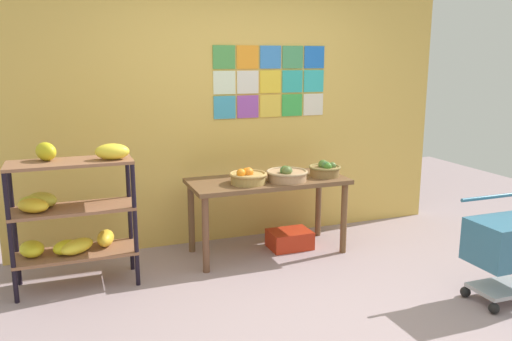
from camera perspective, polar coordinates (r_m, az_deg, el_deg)
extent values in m
plane|color=gray|center=(3.93, 6.82, -15.25)|extent=(9.54, 9.54, 0.00)
cube|color=#DCB352|center=(5.17, -2.00, 8.56)|extent=(4.45, 0.06, 2.96)
cube|color=#489848|center=(5.08, -3.52, 12.27)|extent=(0.22, 0.01, 0.22)
cube|color=orange|center=(5.15, -0.92, 12.29)|extent=(0.22, 0.01, 0.22)
cube|color=#3780CF|center=(5.24, 1.60, 12.29)|extent=(0.22, 0.01, 0.22)
cube|color=#44955E|center=(5.33, 4.04, 12.26)|extent=(0.22, 0.01, 0.22)
cube|color=blue|center=(5.43, 6.38, 12.22)|extent=(0.22, 0.01, 0.22)
cube|color=silver|center=(5.08, -3.48, 9.58)|extent=(0.22, 0.01, 0.22)
cube|color=silver|center=(5.16, -0.91, 9.64)|extent=(0.22, 0.01, 0.22)
cube|color=yellow|center=(5.24, 1.58, 9.68)|extent=(0.22, 0.01, 0.22)
cube|color=#2EAEA4|center=(5.33, 4.00, 9.70)|extent=(0.22, 0.01, 0.22)
cube|color=#32B6B5|center=(5.44, 6.32, 9.70)|extent=(0.22, 0.01, 0.22)
cube|color=#3D9CBF|center=(5.10, -3.45, 6.90)|extent=(0.22, 0.01, 0.22)
cube|color=purple|center=(5.17, -0.90, 7.00)|extent=(0.22, 0.01, 0.22)
cube|color=yellow|center=(5.26, 1.57, 7.08)|extent=(0.22, 0.01, 0.22)
cube|color=green|center=(5.35, 3.96, 7.14)|extent=(0.22, 0.01, 0.22)
cube|color=silver|center=(5.45, 6.26, 7.20)|extent=(0.22, 0.01, 0.22)
cylinder|color=black|center=(4.26, -25.26, -6.68)|extent=(0.04, 0.04, 1.03)
cylinder|color=black|center=(4.27, -13.07, -5.77)|extent=(0.04, 0.04, 1.03)
cylinder|color=black|center=(4.59, -24.94, -5.35)|extent=(0.04, 0.04, 1.03)
cylinder|color=black|center=(4.59, -13.64, -4.51)|extent=(0.04, 0.04, 1.03)
cube|color=#8D5D40|center=(4.48, -19.00, -8.54)|extent=(0.94, 0.38, 0.03)
ellipsoid|color=yellow|center=(4.53, -16.13, -7.10)|extent=(0.18, 0.27, 0.13)
ellipsoid|color=yellow|center=(4.42, -18.96, -7.84)|extent=(0.32, 0.29, 0.12)
ellipsoid|color=yellow|center=(4.43, -20.07, -7.88)|extent=(0.25, 0.22, 0.11)
ellipsoid|color=yellow|center=(4.48, -23.31, -7.88)|extent=(0.24, 0.27, 0.12)
cube|color=#8D5D40|center=(4.37, -19.34, -3.96)|extent=(0.94, 0.38, 0.02)
ellipsoid|color=yellow|center=(4.40, -23.28, -3.26)|extent=(0.27, 0.26, 0.11)
ellipsoid|color=yellow|center=(4.43, -22.36, -2.98)|extent=(0.30, 0.28, 0.12)
ellipsoid|color=yellow|center=(4.32, -23.20, -3.54)|extent=(0.30, 0.29, 0.11)
cube|color=#8D5D40|center=(4.28, -19.69, 0.83)|extent=(0.94, 0.38, 0.02)
ellipsoid|color=gold|center=(4.34, -21.99, 1.94)|extent=(0.22, 0.24, 0.14)
ellipsoid|color=yellow|center=(4.23, -15.45, 2.01)|extent=(0.29, 0.21, 0.13)
cube|color=brown|center=(4.82, 1.28, -1.18)|extent=(1.46, 0.64, 0.04)
cylinder|color=brown|center=(4.48, -5.52, -7.02)|extent=(0.06, 0.06, 0.67)
cylinder|color=brown|center=(4.98, 9.58, -5.18)|extent=(0.06, 0.06, 0.67)
cylinder|color=brown|center=(4.97, -7.09, -5.14)|extent=(0.06, 0.06, 0.67)
cylinder|color=brown|center=(5.41, 6.84, -3.67)|extent=(0.06, 0.06, 0.67)
cylinder|color=tan|center=(4.74, 3.40, -0.65)|extent=(0.35, 0.35, 0.09)
torus|color=tan|center=(4.74, 3.41, -0.14)|extent=(0.38, 0.38, 0.02)
sphere|color=#3E682C|center=(4.73, 3.48, 0.03)|extent=(0.08, 0.08, 0.08)
sphere|color=#3E6038|center=(4.73, 3.49, -0.06)|extent=(0.09, 0.09, 0.09)
sphere|color=#4F622E|center=(4.66, 3.37, -0.09)|extent=(0.09, 0.09, 0.09)
sphere|color=#3A6D31|center=(4.70, 3.20, -0.03)|extent=(0.09, 0.09, 0.09)
cylinder|color=#AA8948|center=(4.64, -0.86, -0.93)|extent=(0.31, 0.31, 0.09)
torus|color=#AF8648|center=(4.63, -0.86, -0.41)|extent=(0.34, 0.34, 0.03)
sphere|color=orange|center=(4.62, -0.85, -0.22)|extent=(0.09, 0.09, 0.09)
sphere|color=orange|center=(4.58, -1.65, -0.28)|extent=(0.08, 0.08, 0.08)
sphere|color=orange|center=(4.62, -1.08, -0.21)|extent=(0.08, 0.08, 0.08)
cylinder|color=olive|center=(4.97, 7.52, -0.13)|extent=(0.28, 0.28, 0.09)
torus|color=olive|center=(4.96, 7.53, 0.37)|extent=(0.30, 0.30, 0.02)
sphere|color=#4A6D3A|center=(4.96, 7.58, 0.57)|extent=(0.08, 0.08, 0.08)
sphere|color=#516C33|center=(4.97, 8.36, 0.51)|extent=(0.07, 0.07, 0.07)
sphere|color=#3D7023|center=(4.93, 7.85, 0.38)|extent=(0.08, 0.08, 0.08)
sphere|color=#456C29|center=(4.97, 7.33, 0.66)|extent=(0.09, 0.09, 0.09)
sphere|color=#3A6832|center=(4.95, 7.73, 0.46)|extent=(0.09, 0.09, 0.09)
cube|color=red|center=(5.11, 3.70, -7.51)|extent=(0.40, 0.30, 0.17)
sphere|color=black|center=(4.25, 24.58, -13.54)|extent=(0.08, 0.08, 0.08)
sphere|color=black|center=(4.44, 21.92, -12.21)|extent=(0.08, 0.08, 0.08)
sphere|color=black|center=(4.72, 25.77, -11.10)|extent=(0.08, 0.08, 0.08)
cube|color=#A5A8AD|center=(4.46, 25.28, -11.55)|extent=(0.44, 0.31, 0.03)
cube|color=#326B89|center=(4.33, 25.72, -7.02)|extent=(0.52, 0.39, 0.33)
cylinder|color=#326B89|center=(4.40, 23.98, -2.71)|extent=(0.49, 0.03, 0.03)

